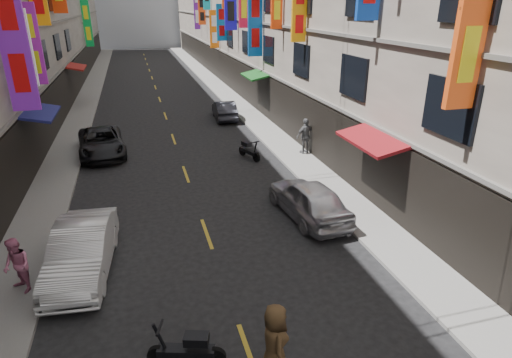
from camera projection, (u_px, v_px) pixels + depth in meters
sidewalk_left at (85, 103)px, 35.18m from camera, size 2.00×90.00×0.12m
sidewalk_right at (228, 95)px, 38.20m from camera, size 2.00×90.00×0.12m
street_awnings at (151, 106)px, 21.02m from camera, size 13.99×35.20×0.41m
lane_markings at (162, 107)px, 34.04m from camera, size 0.12×80.20×0.01m
scooter_crossing at (188, 350)px, 9.62m from camera, size 1.75×0.76×1.14m
scooter_far_right at (249, 150)px, 22.64m from camera, size 0.79×1.73×1.14m
car_left_mid at (82, 251)px, 12.90m from camera, size 2.01×4.69×1.50m
car_left_far at (101, 142)px, 23.12m from camera, size 2.78×5.19×1.39m
car_right_mid at (309, 199)px, 16.28m from camera, size 2.21×4.57×1.50m
car_right_far at (224, 110)px, 30.28m from camera, size 1.60×4.02×1.30m
pedestrian_lfar at (17, 266)px, 11.81m from camera, size 0.92×0.97×1.65m
pedestrian_rfar at (306, 136)px, 22.88m from camera, size 1.23×0.85×1.92m
pedestrian_crossing at (275, 343)px, 9.14m from camera, size 0.68×0.96×1.88m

